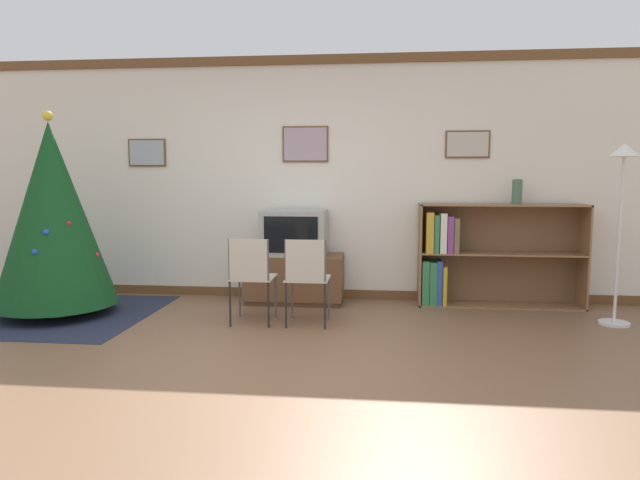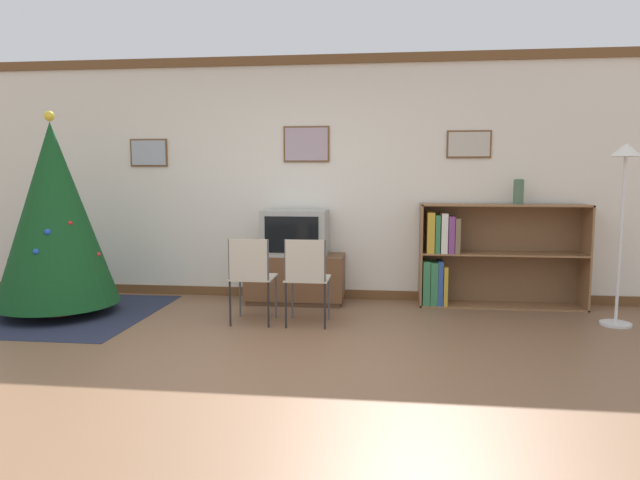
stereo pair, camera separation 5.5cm
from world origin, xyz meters
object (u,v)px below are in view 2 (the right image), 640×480
object	(u,v)px
christmas_tree	(55,214)
tv_console	(295,278)
bookshelf	(473,256)
standing_lamp	(624,187)
folding_chair_right	(306,276)
folding_chair_left	(251,275)
vase	(519,191)
television	(295,232)

from	to	relation	value
christmas_tree	tv_console	xyz separation A→B (m)	(2.29, 0.79, -0.74)
bookshelf	standing_lamp	bearing A→B (deg)	-29.01
folding_chair_right	standing_lamp	bearing A→B (deg)	7.28
standing_lamp	folding_chair_left	bearing A→B (deg)	-173.83
christmas_tree	vase	world-z (taller)	christmas_tree
christmas_tree	standing_lamp	distance (m)	5.43
folding_chair_left	folding_chair_right	bearing A→B (deg)	0.00
bookshelf	folding_chair_right	bearing A→B (deg)	-147.56
tv_console	bookshelf	xyz separation A→B (m)	(1.90, 0.08, 0.27)
tv_console	bookshelf	world-z (taller)	bookshelf
tv_console	television	bearing A→B (deg)	-90.00
folding_chair_right	standing_lamp	size ratio (longest dim) A/B	0.49
tv_console	folding_chair_right	size ratio (longest dim) A/B	1.29
folding_chair_right	vase	distance (m)	2.46
television	folding_chair_left	xyz separation A→B (m)	(-0.26, -0.96, -0.30)
folding_chair_left	television	bearing A→B (deg)	74.78
christmas_tree	standing_lamp	bearing A→B (deg)	2.11
tv_console	folding_chair_right	world-z (taller)	folding_chair_right
christmas_tree	vase	distance (m)	4.73
tv_console	television	distance (m)	0.51
television	vase	xyz separation A→B (m)	(2.35, 0.09, 0.45)
christmas_tree	bookshelf	xyz separation A→B (m)	(4.19, 0.88, -0.47)
tv_console	vase	distance (m)	2.54
christmas_tree	tv_console	size ratio (longest dim) A/B	1.89
tv_console	bookshelf	bearing A→B (deg)	2.53
folding_chair_left	bookshelf	xyz separation A→B (m)	(2.17, 1.04, 0.07)
tv_console	vase	bearing A→B (deg)	2.25
christmas_tree	television	bearing A→B (deg)	19.08
television	vase	world-z (taller)	vase
tv_console	bookshelf	size ratio (longest dim) A/B	0.62
folding_chair_left	vase	distance (m)	2.92
tv_console	vase	xyz separation A→B (m)	(2.35, 0.09, 0.96)
christmas_tree	standing_lamp	size ratio (longest dim) A/B	1.19
television	tv_console	bearing A→B (deg)	90.00
television	folding_chair_right	bearing A→B (deg)	-74.78
folding_chair_left	folding_chair_right	xyz separation A→B (m)	(0.52, 0.00, 0.00)
christmas_tree	vase	size ratio (longest dim) A/B	7.67
bookshelf	christmas_tree	bearing A→B (deg)	-168.17
christmas_tree	folding_chair_right	bearing A→B (deg)	-3.74
christmas_tree	folding_chair_right	xyz separation A→B (m)	(2.55, -0.17, -0.54)
television	bookshelf	size ratio (longest dim) A/B	0.40
folding_chair_right	standing_lamp	distance (m)	3.00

